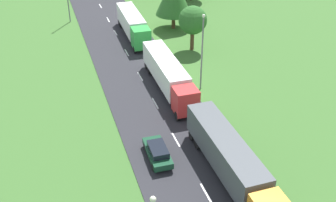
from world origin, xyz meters
The scene contains 6 objects.
truck_second centered at (2.58, 32.04, 2.06)m, with size 2.57×14.89×3.43m.
truck_third centered at (2.36, 48.61, 2.06)m, with size 2.57×14.00×3.43m.
truck_fourth centered at (2.29, 65.91, 2.05)m, with size 2.78×13.22×3.42m.
car_fourth centered at (-2.49, 36.57, 0.82)m, with size 1.85×4.50×1.46m.
lamppost_third centered at (6.09, 47.72, 5.04)m, with size 0.36×0.36×9.11m.
tree_oak centered at (9.14, 58.72, 4.33)m, with size 3.96×3.96×6.35m.
Camera 1 is at (-10.45, 8.60, 23.63)m, focal length 43.59 mm.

